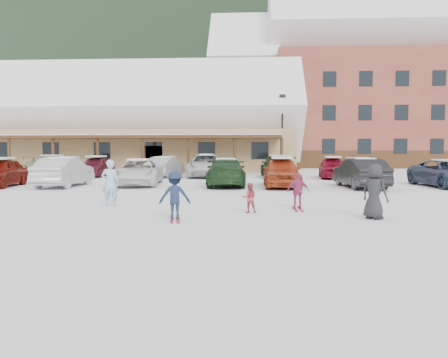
# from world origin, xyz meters

# --- Properties ---
(ground) EXTENTS (160.00, 160.00, 0.00)m
(ground) POSITION_xyz_m (0.00, 0.00, 0.00)
(ground) COLOR white
(ground) RESTS_ON ground
(forested_hillside) EXTENTS (300.00, 70.00, 38.00)m
(forested_hillside) POSITION_xyz_m (0.00, 85.00, 19.00)
(forested_hillside) COLOR black
(forested_hillside) RESTS_ON ground
(day_lodge) EXTENTS (29.12, 12.50, 10.38)m
(day_lodge) POSITION_xyz_m (-9.00, 27.96, 3.94)
(day_lodge) COLOR tan
(day_lodge) RESTS_ON ground
(alpine_hotel) EXTENTS (31.48, 14.01, 21.48)m
(alpine_hotel) POSITION_xyz_m (14.27, 38.00, 8.63)
(alpine_hotel) COLOR brown
(alpine_hotel) RESTS_ON ground
(lamp_post) EXTENTS (0.50, 0.25, 6.47)m
(lamp_post) POSITION_xyz_m (3.87, 23.88, 3.64)
(lamp_post) COLOR black
(lamp_post) RESTS_ON ground
(conifer_2) EXTENTS (5.28, 5.28, 12.24)m
(conifer_2) POSITION_xyz_m (-30.00, 42.00, 6.83)
(conifer_2) COLOR black
(conifer_2) RESTS_ON ground
(conifer_3) EXTENTS (3.96, 3.96, 9.18)m
(conifer_3) POSITION_xyz_m (6.00, 44.00, 5.12)
(conifer_3) COLOR black
(conifer_3) RESTS_ON ground
(adult_skier) EXTENTS (0.66, 0.51, 1.61)m
(adult_skier) POSITION_xyz_m (-3.63, 1.63, 0.80)
(adult_skier) COLOR #97BADA
(adult_skier) RESTS_ON ground
(toddler_red) EXTENTS (0.48, 0.39, 0.92)m
(toddler_red) POSITION_xyz_m (1.12, 0.42, 0.46)
(toddler_red) COLOR #AC3541
(toddler_red) RESTS_ON ground
(child_navy) EXTENTS (0.94, 0.64, 1.34)m
(child_navy) POSITION_xyz_m (-0.96, -0.98, 0.67)
(child_navy) COLOR #172340
(child_navy) RESTS_ON ground
(skis_child_navy) EXTENTS (0.43, 1.41, 0.03)m
(skis_child_navy) POSITION_xyz_m (-0.96, -0.98, 0.01)
(skis_child_navy) COLOR maroon
(skis_child_navy) RESTS_ON ground
(child_magenta) EXTENTS (0.71, 0.30, 1.21)m
(child_magenta) POSITION_xyz_m (2.70, 1.27, 0.60)
(child_magenta) COLOR #AA3365
(child_magenta) RESTS_ON ground
(skis_child_magenta) EXTENTS (0.21, 1.40, 0.03)m
(skis_child_magenta) POSITION_xyz_m (2.70, 1.27, 0.01)
(skis_child_magenta) COLOR maroon
(skis_child_magenta) RESTS_ON ground
(bystander_dark) EXTENTS (0.89, 0.89, 1.56)m
(bystander_dark) POSITION_xyz_m (4.62, -0.58, 0.78)
(bystander_dark) COLOR black
(bystander_dark) RESTS_ON ground
(parked_car_1) EXTENTS (1.65, 4.64, 1.52)m
(parked_car_1) POSITION_xyz_m (-8.49, 9.18, 0.76)
(parked_car_1) COLOR #BABBBF
(parked_car_1) RESTS_ON ground
(parked_car_2) EXTENTS (2.86, 5.26, 1.40)m
(parked_car_2) POSITION_xyz_m (-4.86, 10.21, 0.70)
(parked_car_2) COLOR white
(parked_car_2) RESTS_ON ground
(parked_car_3) EXTENTS (2.27, 5.05, 1.44)m
(parked_car_3) POSITION_xyz_m (-0.11, 9.92, 0.72)
(parked_car_3) COLOR #1A371B
(parked_car_3) RESTS_ON ground
(parked_car_4) EXTENTS (1.83, 4.50, 1.53)m
(parked_car_4) POSITION_xyz_m (2.77, 9.51, 0.76)
(parked_car_4) COLOR #AF401D
(parked_car_4) RESTS_ON ground
(parked_car_5) EXTENTS (1.98, 4.65, 1.49)m
(parked_car_5) POSITION_xyz_m (6.70, 9.33, 0.75)
(parked_car_5) COLOR black
(parked_car_5) RESTS_ON ground
(parked_car_6) EXTENTS (2.77, 5.20, 1.39)m
(parked_car_6) POSITION_xyz_m (11.31, 9.98, 0.70)
(parked_car_6) COLOR #303E57
(parked_car_6) RESTS_ON ground
(parked_car_7) EXTENTS (2.37, 5.30, 1.51)m
(parked_car_7) POSITION_xyz_m (-12.66, 16.81, 0.76)
(parked_car_7) COLOR tan
(parked_car_7) RESTS_ON ground
(parked_car_8) EXTENTS (1.71, 4.23, 1.44)m
(parked_car_8) POSITION_xyz_m (-9.70, 17.33, 0.72)
(parked_car_8) COLOR maroon
(parked_car_8) RESTS_ON ground
(parked_car_9) EXTENTS (2.14, 4.45, 1.41)m
(parked_car_9) POSITION_xyz_m (-4.70, 17.06, 0.70)
(parked_car_9) COLOR #9D9EA3
(parked_car_9) RESTS_ON ground
(parked_car_10) EXTENTS (3.13, 5.87, 1.57)m
(parked_car_10) POSITION_xyz_m (-1.87, 17.30, 0.79)
(parked_car_10) COLOR silver
(parked_car_10) RESTS_ON ground
(parked_car_11) EXTENTS (2.29, 5.25, 1.50)m
(parked_car_11) POSITION_xyz_m (3.06, 17.00, 0.75)
(parked_car_11) COLOR #1A381F
(parked_car_11) RESTS_ON ground
(parked_car_12) EXTENTS (2.14, 4.37, 1.44)m
(parked_car_12) POSITION_xyz_m (6.66, 16.39, 0.72)
(parked_car_12) COLOR maroon
(parked_car_12) RESTS_ON ground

